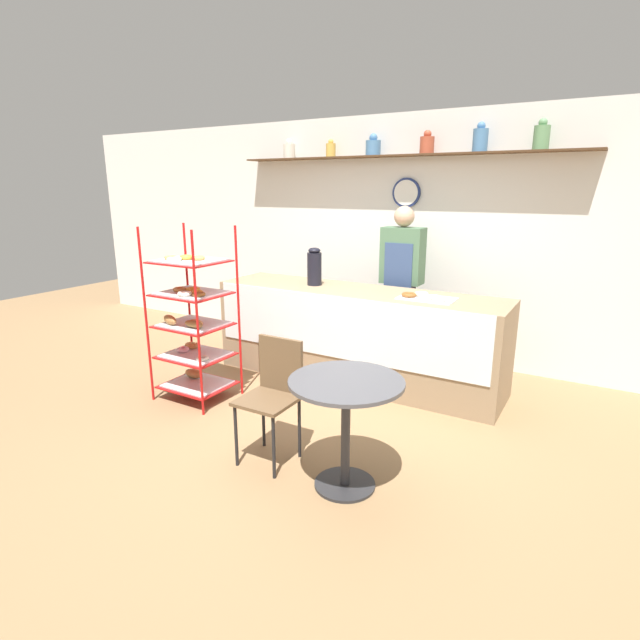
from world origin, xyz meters
The scene contains 9 objects.
ground_plane centered at (0.00, 0.00, 0.00)m, with size 14.00×14.00×0.00m, color olive.
back_wall centered at (0.00, 2.19, 1.38)m, with size 10.00×0.30×2.70m.
display_counter centered at (0.00, 1.11, 0.47)m, with size 2.94×0.73×0.94m.
pastry_rack centered at (-1.09, -0.05, 0.71)m, with size 0.65×0.55×1.60m.
person_worker centered at (0.23, 1.71, 0.95)m, with size 0.44×0.23×1.73m.
cafe_table centered at (0.80, -0.63, 0.57)m, with size 0.74×0.74×0.75m.
cafe_chair centered at (0.18, -0.55, 0.55)m, with size 0.38×0.38×0.89m.
coffee_carafe centered at (-0.50, 1.12, 1.13)m, with size 0.15×0.15×0.39m.
donut_tray_counter centered at (0.72, 1.05, 0.96)m, with size 0.50×0.30×0.05m.
Camera 1 is at (2.14, -3.23, 1.92)m, focal length 28.00 mm.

